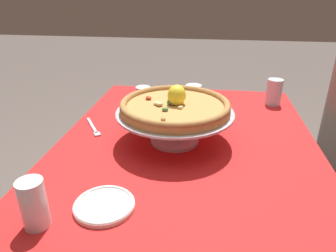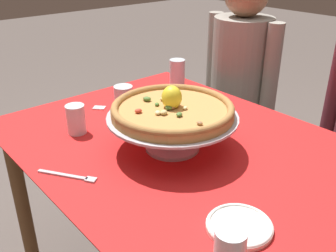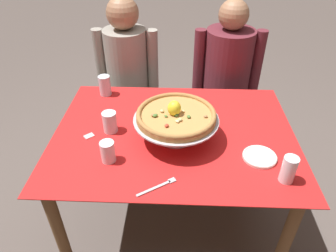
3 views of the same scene
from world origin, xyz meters
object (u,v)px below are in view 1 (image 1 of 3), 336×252
Objects in this scene: pizza at (175,106)px; side_plate at (104,205)px; pizza_stand at (175,119)px; water_glass_back_left at (274,94)px; water_glass_side_left at (192,98)px; water_glass_front_left at (143,99)px; sugar_packet at (184,100)px; dinner_fork at (93,128)px; water_glass_front_right at (34,207)px.

side_plate is (0.41, -0.14, -0.14)m from pizza.
water_glass_back_left is (-0.46, 0.44, -0.04)m from pizza_stand.
pizza is at bearing -6.99° from water_glass_side_left.
sugar_packet is (-0.14, 0.18, -0.04)m from water_glass_front_left.
water_glass_front_left is at bearing -149.27° from pizza_stand.
water_glass_side_left reaches higher than dinner_fork.
side_plate is (0.41, -0.14, -0.08)m from pizza_stand.
pizza reaches higher than dinner_fork.
pizza reaches higher than water_glass_side_left.
water_glass_front_right is 0.17m from side_plate.
dinner_fork is 0.52m from sugar_packet.
sugar_packet is at bearing 139.19° from dinner_fork.
sugar_packet is (-0.46, -0.01, -0.09)m from pizza_stand.
pizza_stand is 0.47m from sugar_packet.
sugar_packet is at bearing 171.30° from side_plate.
water_glass_front_left is (-0.32, -0.19, -0.10)m from pizza.
water_glass_front_left is 0.23m from sugar_packet.
dinner_fork is (-0.48, -0.21, -0.01)m from side_plate.
water_glass_back_left reaches higher than pizza_stand.
water_glass_front_left is at bearing 173.24° from water_glass_front_right.
water_glass_side_left is 0.13m from sugar_packet.
water_glass_front_left is 0.30m from dinner_fork.
side_plate is at bearing -8.70° from sugar_packet.
water_glass_side_left is at bearing 173.01° from pizza.
pizza_stand is 2.64× the size of side_plate.
water_glass_front_left is at bearing 147.46° from dinner_fork.
water_glass_side_left is 1.06× the size of water_glass_front_left.
pizza reaches higher than pizza_stand.
water_glass_back_left is 1.11× the size of water_glass_side_left.
water_glass_side_left is at bearing 173.03° from pizza_stand.
water_glass_front_left is at bearing -51.57° from sugar_packet.
water_glass_front_left is 0.63× the size of dinner_fork.
pizza_stand is 0.05m from pizza.
water_glass_front_right reaches higher than dinner_fork.
pizza_stand is 0.64m from water_glass_back_left.
water_glass_front_right is at bearing -29.81° from pizza.
pizza_stand is 1.08× the size of pizza.
pizza_stand is at bearing 30.73° from water_glass_front_left.
sugar_packet is (-0.96, 0.28, -0.05)m from water_glass_front_right.
pizza_stand is 3.77× the size of water_glass_side_left.
pizza_stand is at bearing 160.96° from side_plate.
pizza reaches higher than water_glass_front_right.
water_glass_side_left is 0.70× the size of side_plate.
pizza is at bearing 161.00° from side_plate.
water_glass_side_left is (-0.35, 0.04, -0.09)m from pizza.
water_glass_back_left is 0.45m from sugar_packet.
water_glass_side_left is at bearing 166.40° from side_plate.
water_glass_front_left is (-0.81, 0.10, -0.01)m from water_glass_front_right.
dinner_fork is at bearing -63.23° from water_glass_back_left.
water_glass_front_right is (0.50, -0.28, -0.04)m from pizza_stand.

